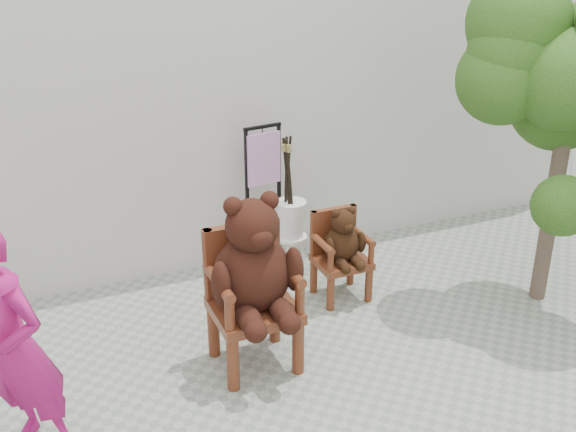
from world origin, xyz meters
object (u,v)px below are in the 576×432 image
object	(u,v)px
display_stand	(264,215)
chair_small	(341,245)
person	(12,348)
chair_big	(253,273)
tree	(563,66)
stool_bucket	(291,218)

from	to	relation	value
display_stand	chair_small	bearing A→B (deg)	-69.58
person	display_stand	bearing A→B (deg)	86.69
display_stand	person	bearing A→B (deg)	-149.12
chair_big	display_stand	bearing A→B (deg)	65.83
tree	stool_bucket	bearing A→B (deg)	147.94
person	stool_bucket	world-z (taller)	person
display_stand	tree	world-z (taller)	tree
chair_big	tree	distance (m)	3.11
chair_small	display_stand	distance (m)	0.95
chair_big	person	xyz separation A→B (m)	(-1.74, -0.41, 0.05)
chair_big	stool_bucket	xyz separation A→B (m)	(0.84, 1.22, -0.18)
person	tree	xyz separation A→B (m)	(4.54, 0.41, 1.31)
chair_big	person	size ratio (longest dim) A/B	0.84
stool_bucket	tree	world-z (taller)	tree
display_stand	tree	xyz separation A→B (m)	(2.11, -1.52, 1.60)
chair_big	person	world-z (taller)	person
chair_small	tree	size ratio (longest dim) A/B	0.31
person	tree	world-z (taller)	tree
chair_big	tree	world-z (taller)	tree
chair_small	tree	xyz separation A→B (m)	(1.67, -0.69, 1.65)
display_stand	stool_bucket	distance (m)	0.35
person	stool_bucket	size ratio (longest dim) A/B	1.20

